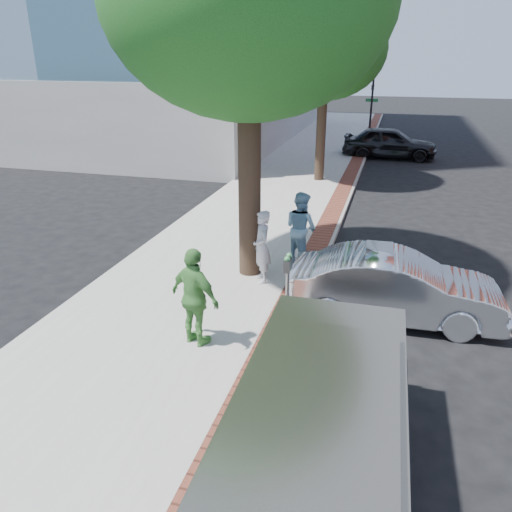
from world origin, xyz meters
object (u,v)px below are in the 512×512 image
(parking_meter, at_px, (288,275))
(sedan_silver, at_px, (395,287))
(person_gray, at_px, (262,247))
(van, at_px, (319,436))
(person_officer, at_px, (301,228))
(person_green, at_px, (195,298))
(bg_car, at_px, (390,143))

(parking_meter, relative_size, sedan_silver, 0.34)
(person_gray, height_order, van, person_gray)
(person_officer, height_order, van, person_officer)
(parking_meter, distance_m, person_gray, 2.06)
(person_officer, distance_m, sedan_silver, 3.19)
(person_gray, relative_size, person_green, 0.92)
(person_officer, height_order, bg_car, person_officer)
(person_gray, distance_m, sedan_silver, 3.10)
(parking_meter, relative_size, van, 0.30)
(person_gray, xyz_separation_m, bg_car, (2.36, 16.88, -0.20))
(person_green, bearing_deg, sedan_silver, -124.32)
(parking_meter, distance_m, van, 4.09)
(person_green, relative_size, bg_car, 0.39)
(sedan_silver, bearing_deg, van, 168.64)
(person_officer, bearing_deg, bg_car, -60.94)
(parking_meter, distance_m, sedan_silver, 2.34)
(person_green, height_order, bg_car, person_green)
(person_officer, bearing_deg, van, 138.01)
(bg_car, xyz_separation_m, van, (-0.15, -22.56, 0.17))
(parking_meter, height_order, van, van)
(person_green, xyz_separation_m, bg_car, (2.81, 19.82, -0.27))
(parking_meter, height_order, bg_car, parking_meter)
(bg_car, bearing_deg, person_green, 170.98)
(person_gray, height_order, sedan_silver, person_gray)
(bg_car, height_order, van, van)
(person_gray, height_order, person_green, person_green)
(person_officer, xyz_separation_m, bg_car, (1.73, 15.48, -0.26))
(person_officer, relative_size, sedan_silver, 0.43)
(parking_meter, bearing_deg, van, -72.53)
(person_gray, xyz_separation_m, person_officer, (0.64, 1.39, 0.06))
(sedan_silver, bearing_deg, parking_meter, 115.95)
(person_green, bearing_deg, van, 156.88)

